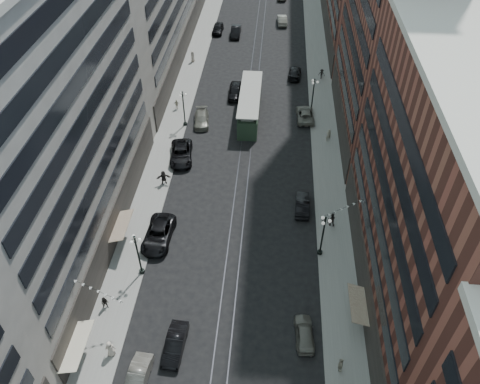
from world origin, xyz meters
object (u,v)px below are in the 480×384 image
(car_4, at_px, (304,333))
(pedestrian_extra_1, at_px, (193,57))
(car_5, at_px, (175,344))
(pedestrian_2, at_px, (105,303))
(lamppost_sw_far, at_px, (138,253))
(car_2, at_px, (158,234))
(car_14, at_px, (282,20))
(car_10, at_px, (302,205))
(lamppost_se_far, at_px, (323,235))
(pedestrian_5, at_px, (164,177))
(car_7, at_px, (181,154))
(car_8, at_px, (202,119))
(car_12, at_px, (295,73))
(pedestrian_8, at_px, (328,135))
(pedestrian_9, at_px, (322,74))
(car_11, at_px, (305,114))
(streetcar, at_px, (250,105))
(lamppost_sw_mid, at_px, (184,107))
(car_extra_1, at_px, (236,32))
(pedestrian_7, at_px, (332,219))
(pedestrian_6, at_px, (177,104))
(car_1, at_px, (137,379))
(pedestrian_4, at_px, (341,365))
(lamppost_se_mid, at_px, (313,94))
(car_9, at_px, (218,28))
(pedestrian_1, at_px, (110,349))
(car_13, at_px, (235,91))

(car_4, relative_size, pedestrian_extra_1, 2.14)
(car_5, bearing_deg, pedestrian_2, 157.02)
(car_4, xyz_separation_m, pedestrian_extra_1, (-18.39, 52.79, 0.41))
(lamppost_sw_far, height_order, car_2, lamppost_sw_far)
(car_14, bearing_deg, car_10, 88.84)
(car_2, relative_size, pedestrian_2, 4.08)
(lamppost_se_far, distance_m, pedestrian_5, 21.44)
(car_7, bearing_deg, car_8, 72.24)
(pedestrian_2, bearing_deg, car_4, -9.65)
(pedestrian_2, xyz_separation_m, car_12, (18.42, 47.40, -0.19))
(car_12, height_order, pedestrian_8, pedestrian_8)
(car_4, relative_size, pedestrian_9, 2.48)
(car_11, distance_m, car_14, 34.89)
(streetcar, relative_size, car_11, 2.53)
(lamppost_sw_far, height_order, pedestrian_2, lamppost_sw_far)
(lamppost_sw_far, xyz_separation_m, car_10, (16.63, 10.80, -2.35))
(lamppost_sw_mid, height_order, pedestrian_extra_1, lamppost_sw_mid)
(lamppost_se_far, bearing_deg, car_7, 139.09)
(lamppost_se_far, relative_size, car_7, 0.91)
(lamppost_sw_far, distance_m, car_extra_1, 58.64)
(car_11, height_order, pedestrian_7, pedestrian_7)
(pedestrian_9, bearing_deg, pedestrian_extra_1, 176.55)
(lamppost_sw_far, height_order, pedestrian_6, lamppost_sw_far)
(car_14, distance_m, pedestrian_8, 40.82)
(car_2, bearing_deg, car_5, -69.52)
(car_11, xyz_separation_m, car_12, (-1.42, 12.73, -0.02))
(car_1, bearing_deg, car_11, 74.75)
(pedestrian_2, xyz_separation_m, pedestrian_4, (21.89, -4.60, 0.12))
(lamppost_sw_mid, bearing_deg, car_4, -63.50)
(lamppost_se_mid, xyz_separation_m, pedestrian_9, (2.02, 10.38, -2.12))
(lamppost_se_mid, relative_size, car_5, 1.21)
(car_2, distance_m, car_10, 16.96)
(streetcar, distance_m, car_10, 21.08)
(car_12, bearing_deg, lamppost_se_far, 98.64)
(car_14, bearing_deg, pedestrian_4, 90.17)
(car_9, bearing_deg, car_4, -75.82)
(car_1, bearing_deg, pedestrian_extra_1, 98.78)
(car_5, height_order, car_12, car_5)
(pedestrian_1, distance_m, car_11, 43.26)
(car_2, bearing_deg, pedestrian_2, -106.95)
(car_13, bearing_deg, car_14, 75.02)
(car_7, bearing_deg, pedestrian_4, -64.32)
(pedestrian_4, distance_m, car_extra_1, 69.08)
(car_2, relative_size, car_9, 1.28)
(pedestrian_5, distance_m, pedestrian_extra_1, 32.75)
(car_2, distance_m, car_7, 14.55)
(pedestrian_7, bearing_deg, car_10, -30.03)
(lamppost_se_far, relative_size, car_8, 1.09)
(lamppost_se_mid, xyz_separation_m, pedestrian_5, (-18.88, -18.03, -2.00))
(car_5, bearing_deg, car_1, -124.37)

